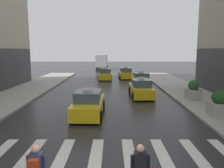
{
  "coord_description": "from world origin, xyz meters",
  "views": [
    {
      "loc": [
        0.64,
        -5.75,
        4.2
      ],
      "look_at": [
        0.61,
        8.0,
        2.13
      ],
      "focal_mm": 35.93,
      "sensor_mm": 36.0,
      "label": 1
    }
  ],
  "objects": [
    {
      "name": "taxi_fifth",
      "position": [
        2.69,
        28.04,
        0.72
      ],
      "size": [
        2.09,
        4.62,
        1.8
      ],
      "color": "yellow",
      "rests_on": "ground"
    },
    {
      "name": "box_truck",
      "position": [
        -1.51,
        42.43,
        1.85
      ],
      "size": [
        2.39,
        7.58,
        3.35
      ],
      "color": "#2D2D2D",
      "rests_on": "ground"
    },
    {
      "name": "taxi_lead",
      "position": [
        -0.89,
        8.52,
        0.72
      ],
      "size": [
        2.01,
        4.58,
        1.8
      ],
      "color": "yellow",
      "rests_on": "ground"
    },
    {
      "name": "taxi_third",
      "position": [
        4.05,
        20.47,
        0.72
      ],
      "size": [
        2.04,
        4.59,
        1.8
      ],
      "color": "gold",
      "rests_on": "ground"
    },
    {
      "name": "taxi_second",
      "position": [
        3.29,
        14.41,
        0.72
      ],
      "size": [
        2.02,
        4.58,
        1.8
      ],
      "color": "yellow",
      "rests_on": "ground"
    },
    {
      "name": "crosswalk_markings",
      "position": [
        -0.0,
        3.0,
        0.0
      ],
      "size": [
        11.3,
        2.8,
        0.01
      ],
      "color": "silver",
      "rests_on": "ground"
    },
    {
      "name": "taxi_fourth",
      "position": [
        -0.36,
        26.75,
        0.72
      ],
      "size": [
        2.01,
        4.58,
        1.8
      ],
      "color": "yellow",
      "rests_on": "ground"
    },
    {
      "name": "planter_near_corner",
      "position": [
        7.32,
        7.91,
        0.87
      ],
      "size": [
        1.1,
        1.1,
        1.6
      ],
      "color": "#A8A399",
      "rests_on": "curb_right"
    },
    {
      "name": "planter_mid_block",
      "position": [
        7.5,
        12.79,
        0.87
      ],
      "size": [
        1.1,
        1.1,
        1.6
      ],
      "color": "#A8A399",
      "rests_on": "curb_right"
    }
  ]
}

